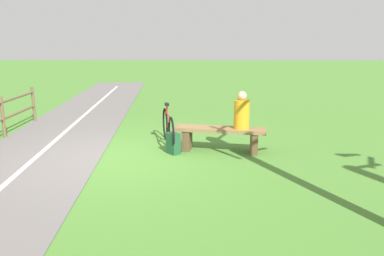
# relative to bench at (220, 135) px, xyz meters

# --- Properties ---
(ground_plane) EXTENTS (80.00, 80.00, 0.00)m
(ground_plane) POSITION_rel_bench_xyz_m (2.12, 0.49, -0.36)
(ground_plane) COLOR #477A2D
(bench) EXTENTS (1.94, 0.74, 0.52)m
(bench) POSITION_rel_bench_xyz_m (0.00, 0.00, 0.00)
(bench) COLOR brown
(bench) RESTS_ON ground_plane
(person_seated) EXTENTS (0.37, 0.37, 0.78)m
(person_seated) POSITION_rel_bench_xyz_m (-0.43, 0.08, 0.49)
(person_seated) COLOR orange
(person_seated) RESTS_ON bench
(bicycle) EXTENTS (0.42, 1.77, 0.92)m
(bicycle) POSITION_rel_bench_xyz_m (1.14, -0.51, 0.03)
(bicycle) COLOR black
(bicycle) RESTS_ON ground_plane
(backpack) EXTENTS (0.32, 0.33, 0.44)m
(backpack) POSITION_rel_bench_xyz_m (0.97, 0.17, -0.14)
(backpack) COLOR #1E4C2D
(backpack) RESTS_ON ground_plane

